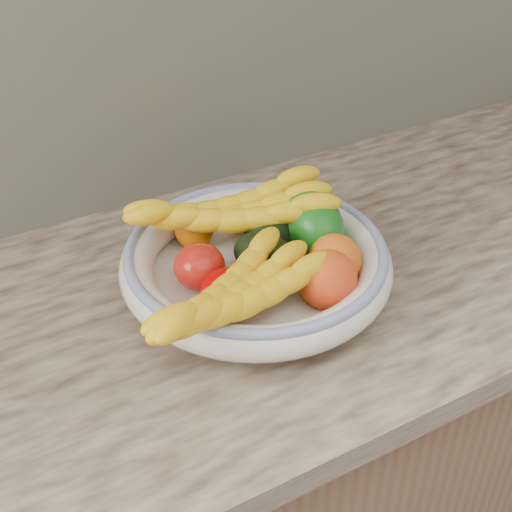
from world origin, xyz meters
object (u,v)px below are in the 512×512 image
object	(u,v)px
fruit_bowl	(256,263)
banana_bunch_front	(235,300)
banana_bunch_back	(231,217)
green_mango	(310,222)

from	to	relation	value
fruit_bowl	banana_bunch_front	world-z (taller)	banana_bunch_front
fruit_bowl	banana_bunch_back	bearing A→B (deg)	92.10
fruit_bowl	banana_bunch_back	size ratio (longest dim) A/B	1.20
green_mango	banana_bunch_back	world-z (taller)	banana_bunch_back
green_mango	banana_bunch_back	size ratio (longest dim) A/B	0.40
fruit_bowl	banana_bunch_back	distance (m)	0.08
fruit_bowl	banana_bunch_front	size ratio (longest dim) A/B	1.27
fruit_bowl	green_mango	size ratio (longest dim) A/B	2.99
fruit_bowl	green_mango	bearing A→B (deg)	9.34
green_mango	banana_bunch_front	world-z (taller)	green_mango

